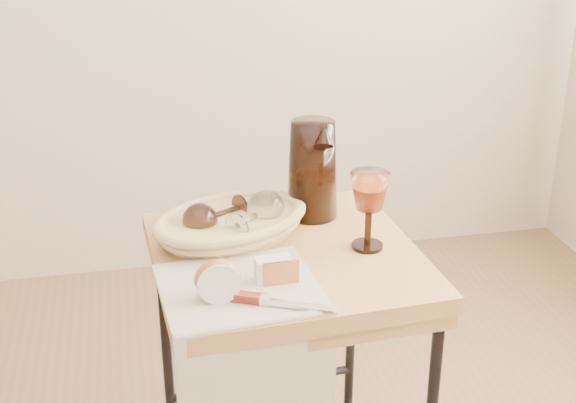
{
  "coord_description": "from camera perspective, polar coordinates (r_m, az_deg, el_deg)",
  "views": [
    {
      "loc": [
        0.12,
        -0.89,
        1.42
      ],
      "look_at": [
        0.42,
        0.5,
        0.8
      ],
      "focal_mm": 49.03,
      "sensor_mm": 36.0,
      "label": 1
    }
  ],
  "objects": [
    {
      "name": "apple_half",
      "position": [
        1.43,
        -5.13,
        -5.61
      ],
      "size": [
        0.09,
        0.05,
        0.08
      ],
      "primitive_type": "ellipsoid",
      "rotation": [
        0.0,
        0.0,
        0.01
      ],
      "color": "red",
      "rests_on": "tea_towel"
    },
    {
      "name": "side_table",
      "position": [
        1.8,
        -0.14,
        -13.31
      ],
      "size": [
        0.57,
        0.57,
        0.68
      ],
      "primitive_type": null,
      "rotation": [
        0.0,
        0.0,
        0.06
      ],
      "color": "brown",
      "rests_on": "floor"
    },
    {
      "name": "pitcher",
      "position": [
        1.74,
        1.78,
        2.35
      ],
      "size": [
        0.21,
        0.27,
        0.26
      ],
      "primitive_type": null,
      "rotation": [
        0.0,
        0.0,
        -0.24
      ],
      "color": "black",
      "rests_on": "side_table"
    },
    {
      "name": "wine_goblet",
      "position": [
        1.61,
        5.88,
        -0.67
      ],
      "size": [
        0.09,
        0.09,
        0.17
      ],
      "primitive_type": null,
      "rotation": [
        0.0,
        0.0,
        0.06
      ],
      "color": "white",
      "rests_on": "side_table"
    },
    {
      "name": "goblet_lying_a",
      "position": [
        1.67,
        -5.13,
        -0.95
      ],
      "size": [
        0.14,
        0.12,
        0.07
      ],
      "primitive_type": null,
      "rotation": [
        0.0,
        0.0,
        3.64
      ],
      "color": "#43291C",
      "rests_on": "bread_basket"
    },
    {
      "name": "table_knife",
      "position": [
        1.42,
        -1.37,
        -7.17
      ],
      "size": [
        0.2,
        0.11,
        0.02
      ],
      "primitive_type": null,
      "rotation": [
        0.0,
        0.0,
        -0.44
      ],
      "color": "silver",
      "rests_on": "tea_towel"
    },
    {
      "name": "apple_wedge",
      "position": [
        1.49,
        -1.05,
        -4.94
      ],
      "size": [
        0.07,
        0.04,
        0.05
      ],
      "primitive_type": "cube",
      "rotation": [
        0.0,
        0.0,
        0.04
      ],
      "color": "white",
      "rests_on": "tea_towel"
    },
    {
      "name": "bread_basket",
      "position": [
        1.67,
        -4.12,
        -1.76
      ],
      "size": [
        0.37,
        0.31,
        0.05
      ],
      "primitive_type": null,
      "rotation": [
        0.0,
        0.0,
        0.39
      ],
      "color": "#A08547",
      "rests_on": "side_table"
    },
    {
      "name": "goblet_lying_b",
      "position": [
        1.65,
        -2.5,
        -1.06
      ],
      "size": [
        0.15,
        0.15,
        0.08
      ],
      "primitive_type": null,
      "rotation": [
        0.0,
        0.0,
        0.79
      ],
      "color": "white",
      "rests_on": "bread_basket"
    },
    {
      "name": "tea_towel",
      "position": [
        1.48,
        -3.56,
        -6.26
      ],
      "size": [
        0.31,
        0.29,
        0.01
      ],
      "primitive_type": "cube",
      "rotation": [
        0.0,
        0.0,
        0.08
      ],
      "color": "beige",
      "rests_on": "side_table"
    }
  ]
}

